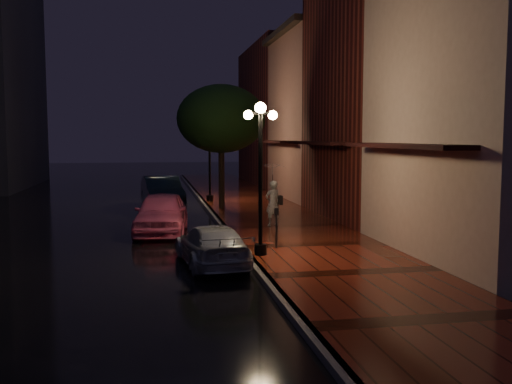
{
  "coord_description": "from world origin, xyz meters",
  "views": [
    {
      "loc": [
        -2.68,
        -20.7,
        3.48
      ],
      "look_at": [
        1.26,
        0.59,
        1.4
      ],
      "focal_mm": 40.0,
      "sensor_mm": 36.0,
      "label": 1
    }
  ],
  "objects_px": {
    "street_tree": "(221,121)",
    "silver_car": "(212,245)",
    "streetlamp_near": "(260,169)",
    "navy_car": "(162,192)",
    "woman_with_umbrella": "(273,184)",
    "parking_meter": "(276,224)",
    "pink_car": "(162,213)",
    "streetlamp_far": "(210,154)"
  },
  "relations": [
    {
      "from": "street_tree",
      "to": "woman_with_umbrella",
      "type": "distance_m",
      "value": 6.42
    },
    {
      "from": "parking_meter",
      "to": "streetlamp_near",
      "type": "bearing_deg",
      "value": -131.65
    },
    {
      "from": "streetlamp_far",
      "to": "woman_with_umbrella",
      "type": "bearing_deg",
      "value": -80.41
    },
    {
      "from": "streetlamp_far",
      "to": "parking_meter",
      "type": "bearing_deg",
      "value": -87.18
    },
    {
      "from": "navy_car",
      "to": "parking_meter",
      "type": "distance_m",
      "value": 12.13
    },
    {
      "from": "streetlamp_near",
      "to": "streetlamp_far",
      "type": "height_order",
      "value": "same"
    },
    {
      "from": "pink_car",
      "to": "silver_car",
      "type": "bearing_deg",
      "value": -71.32
    },
    {
      "from": "navy_car",
      "to": "silver_car",
      "type": "bearing_deg",
      "value": -91.63
    },
    {
      "from": "navy_car",
      "to": "streetlamp_near",
      "type": "bearing_deg",
      "value": -85.01
    },
    {
      "from": "streetlamp_near",
      "to": "streetlamp_far",
      "type": "relative_size",
      "value": 1.0
    },
    {
      "from": "pink_car",
      "to": "woman_with_umbrella",
      "type": "height_order",
      "value": "woman_with_umbrella"
    },
    {
      "from": "streetlamp_near",
      "to": "navy_car",
      "type": "xyz_separation_m",
      "value": [
        -2.51,
        12.54,
        -1.81
      ]
    },
    {
      "from": "street_tree",
      "to": "silver_car",
      "type": "relative_size",
      "value": 1.51
    },
    {
      "from": "streetlamp_far",
      "to": "silver_car",
      "type": "relative_size",
      "value": 1.12
    },
    {
      "from": "streetlamp_near",
      "to": "parking_meter",
      "type": "bearing_deg",
      "value": 51.84
    },
    {
      "from": "woman_with_umbrella",
      "to": "parking_meter",
      "type": "height_order",
      "value": "woman_with_umbrella"
    },
    {
      "from": "woman_with_umbrella",
      "to": "parking_meter",
      "type": "xyz_separation_m",
      "value": [
        -0.83,
        -4.39,
        -0.84
      ]
    },
    {
      "from": "pink_car",
      "to": "parking_meter",
      "type": "relative_size",
      "value": 3.61
    },
    {
      "from": "street_tree",
      "to": "navy_car",
      "type": "xyz_separation_m",
      "value": [
        -2.77,
        1.55,
        -3.46
      ]
    },
    {
      "from": "streetlamp_near",
      "to": "parking_meter",
      "type": "height_order",
      "value": "streetlamp_near"
    },
    {
      "from": "pink_car",
      "to": "silver_car",
      "type": "xyz_separation_m",
      "value": [
        1.24,
        -5.51,
        -0.19
      ]
    },
    {
      "from": "woman_with_umbrella",
      "to": "streetlamp_near",
      "type": "bearing_deg",
      "value": 53.3
    },
    {
      "from": "pink_car",
      "to": "navy_car",
      "type": "xyz_separation_m",
      "value": [
        0.17,
        7.52,
        0.04
      ]
    },
    {
      "from": "street_tree",
      "to": "pink_car",
      "type": "xyz_separation_m",
      "value": [
        -2.94,
        -5.97,
        -3.49
      ]
    },
    {
      "from": "streetlamp_far",
      "to": "navy_car",
      "type": "distance_m",
      "value": 3.42
    },
    {
      "from": "street_tree",
      "to": "woman_with_umbrella",
      "type": "relative_size",
      "value": 2.43
    },
    {
      "from": "street_tree",
      "to": "pink_car",
      "type": "relative_size",
      "value": 1.32
    },
    {
      "from": "street_tree",
      "to": "navy_car",
      "type": "bearing_deg",
      "value": 150.74
    },
    {
      "from": "street_tree",
      "to": "silver_car",
      "type": "height_order",
      "value": "street_tree"
    },
    {
      "from": "woman_with_umbrella",
      "to": "silver_car",
      "type": "bearing_deg",
      "value": 42.05
    },
    {
      "from": "pink_car",
      "to": "navy_car",
      "type": "relative_size",
      "value": 0.92
    },
    {
      "from": "parking_meter",
      "to": "pink_car",
      "type": "bearing_deg",
      "value": 124.94
    },
    {
      "from": "street_tree",
      "to": "silver_car",
      "type": "distance_m",
      "value": 12.18
    },
    {
      "from": "pink_car",
      "to": "woman_with_umbrella",
      "type": "relative_size",
      "value": 1.85
    },
    {
      "from": "streetlamp_far",
      "to": "woman_with_umbrella",
      "type": "relative_size",
      "value": 1.81
    },
    {
      "from": "navy_car",
      "to": "silver_car",
      "type": "distance_m",
      "value": 13.08
    },
    {
      "from": "parking_meter",
      "to": "silver_car",
      "type": "bearing_deg",
      "value": -151.28
    },
    {
      "from": "streetlamp_far",
      "to": "woman_with_umbrella",
      "type": "distance_m",
      "value": 8.95
    },
    {
      "from": "navy_car",
      "to": "streetlamp_far",
      "type": "bearing_deg",
      "value": 23.87
    },
    {
      "from": "silver_car",
      "to": "pink_car",
      "type": "bearing_deg",
      "value": -83.56
    },
    {
      "from": "street_tree",
      "to": "pink_car",
      "type": "height_order",
      "value": "street_tree"
    },
    {
      "from": "pink_car",
      "to": "parking_meter",
      "type": "height_order",
      "value": "pink_car"
    }
  ]
}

